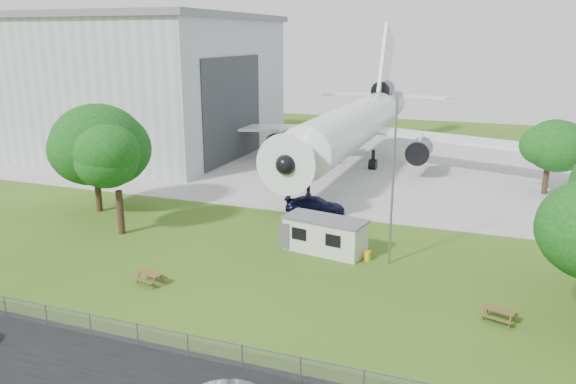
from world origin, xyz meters
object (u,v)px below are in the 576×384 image
(picnic_east, at_px, (498,321))
(picnic_west, at_px, (150,283))
(hangar, at_px, (109,82))
(airliner, at_px, (353,124))
(site_cabin, at_px, (325,235))

(picnic_east, bearing_deg, picnic_west, -155.30)
(hangar, distance_m, airliner, 36.21)
(picnic_west, bearing_deg, site_cabin, 62.10)
(picnic_east, bearing_deg, site_cabin, 168.66)
(airliner, relative_size, picnic_east, 26.52)
(hangar, height_order, site_cabin, hangar)
(hangar, height_order, picnic_west, hangar)
(site_cabin, bearing_deg, picnic_east, -29.10)
(airliner, distance_m, site_cabin, 29.80)
(hangar, distance_m, site_cabin, 51.16)
(hangar, xyz_separation_m, picnic_west, (32.16, -38.70, -9.41))
(hangar, height_order, airliner, hangar)
(site_cabin, relative_size, picnic_east, 3.86)
(site_cabin, xyz_separation_m, picnic_east, (12.37, -6.89, -1.31))
(airliner, xyz_separation_m, site_cabin, (5.24, -29.07, -3.96))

